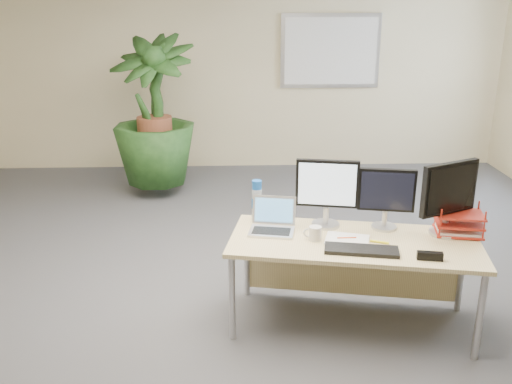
{
  "coord_description": "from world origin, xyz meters",
  "views": [
    {
      "loc": [
        -0.09,
        -3.6,
        2.23
      ],
      "look_at": [
        0.08,
        0.35,
        0.87
      ],
      "focal_mm": 40.0,
      "sensor_mm": 36.0,
      "label": 1
    }
  ],
  "objects_px": {
    "desk": "(353,252)",
    "floor_plant": "(155,132)",
    "monitor_right": "(386,195)",
    "laptop": "(273,222)",
    "monitor_left": "(327,189)"
  },
  "relations": [
    {
      "from": "floor_plant",
      "to": "monitor_right",
      "type": "distance_m",
      "value": 3.35
    },
    {
      "from": "monitor_left",
      "to": "laptop",
      "type": "relative_size",
      "value": 1.38
    },
    {
      "from": "floor_plant",
      "to": "laptop",
      "type": "xyz_separation_m",
      "value": [
        1.17,
        -2.71,
        -0.04
      ]
    },
    {
      "from": "monitor_left",
      "to": "floor_plant",
      "type": "bearing_deg",
      "value": 120.48
    },
    {
      "from": "floor_plant",
      "to": "monitor_right",
      "type": "bearing_deg",
      "value": -53.98
    },
    {
      "from": "floor_plant",
      "to": "laptop",
      "type": "bearing_deg",
      "value": -66.63
    },
    {
      "from": "floor_plant",
      "to": "monitor_right",
      "type": "xyz_separation_m",
      "value": [
        1.97,
        -2.71,
        0.16
      ]
    },
    {
      "from": "monitor_right",
      "to": "floor_plant",
      "type": "bearing_deg",
      "value": 126.02
    },
    {
      "from": "desk",
      "to": "laptop",
      "type": "distance_m",
      "value": 0.61
    },
    {
      "from": "desk",
      "to": "monitor_right",
      "type": "bearing_deg",
      "value": 25.98
    },
    {
      "from": "monitor_left",
      "to": "laptop",
      "type": "xyz_separation_m",
      "value": [
        -0.39,
        -0.06,
        -0.23
      ]
    },
    {
      "from": "laptop",
      "to": "monitor_left",
      "type": "bearing_deg",
      "value": 8.45
    },
    {
      "from": "desk",
      "to": "floor_plant",
      "type": "height_order",
      "value": "floor_plant"
    },
    {
      "from": "laptop",
      "to": "monitor_right",
      "type": "bearing_deg",
      "value": -0.38
    },
    {
      "from": "floor_plant",
      "to": "laptop",
      "type": "distance_m",
      "value": 2.95
    }
  ]
}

